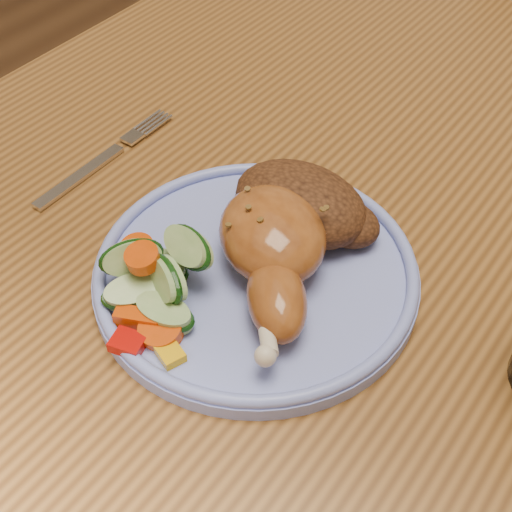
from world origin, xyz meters
name	(u,v)px	position (x,y,z in m)	size (l,w,h in m)	color
dining_table	(365,312)	(0.00, 0.00, 0.67)	(0.90, 1.40, 0.75)	brown
plate	(256,275)	(-0.06, -0.09, 0.76)	(0.25, 0.25, 0.01)	#7B8ADE
plate_rim	(256,265)	(-0.06, -0.09, 0.77)	(0.25, 0.25, 0.01)	#7B8ADE
chicken_leg	(273,249)	(-0.05, -0.08, 0.79)	(0.14, 0.16, 0.05)	#995220
rice_pilaf	(303,206)	(-0.06, -0.02, 0.78)	(0.12, 0.08, 0.05)	#4D2813
vegetable_pile	(155,280)	(-0.10, -0.15, 0.78)	(0.11, 0.12, 0.05)	#A50A05
fork	(100,161)	(-0.26, -0.06, 0.75)	(0.02, 0.15, 0.00)	silver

